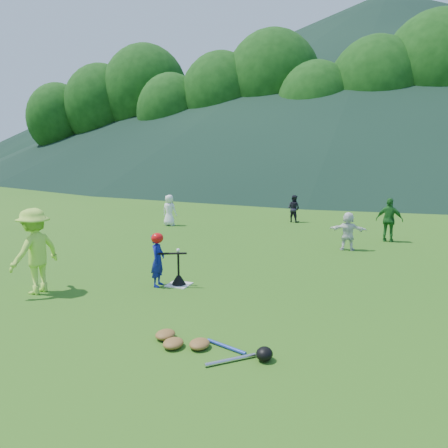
# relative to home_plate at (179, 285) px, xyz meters

# --- Properties ---
(ground) EXTENTS (120.00, 120.00, 0.00)m
(ground) POSITION_rel_home_plate_xyz_m (0.00, 0.00, -0.01)
(ground) COLOR #2A6016
(ground) RESTS_ON ground
(home_plate) EXTENTS (0.45, 0.45, 0.02)m
(home_plate) POSITION_rel_home_plate_xyz_m (0.00, 0.00, 0.00)
(home_plate) COLOR silver
(home_plate) RESTS_ON ground
(baseball) EXTENTS (0.08, 0.08, 0.08)m
(baseball) POSITION_rel_home_plate_xyz_m (0.00, 0.00, 0.73)
(baseball) COLOR white
(baseball) RESTS_ON batting_tee
(batter_child) EXTENTS (0.32, 0.43, 1.08)m
(batter_child) POSITION_rel_home_plate_xyz_m (-0.36, -0.20, 0.53)
(batter_child) COLOR navy
(batter_child) RESTS_ON ground
(adult_coach) EXTENTS (0.71, 1.12, 1.66)m
(adult_coach) POSITION_rel_home_plate_xyz_m (-2.33, -1.46, 0.82)
(adult_coach) COLOR #AFE944
(adult_coach) RESTS_ON ground
(fielder_a) EXTENTS (0.58, 0.40, 1.16)m
(fielder_a) POSITION_rel_home_plate_xyz_m (-3.82, 6.50, 0.57)
(fielder_a) COLOR white
(fielder_a) RESTS_ON ground
(fielder_b) EXTENTS (0.62, 0.54, 1.07)m
(fielder_b) POSITION_rel_home_plate_xyz_m (0.30, 9.06, 0.52)
(fielder_b) COLOR black
(fielder_b) RESTS_ON ground
(fielder_c) EXTENTS (0.81, 0.39, 1.34)m
(fielder_c) POSITION_rel_home_plate_xyz_m (3.88, 6.38, 0.66)
(fielder_c) COLOR #1E6421
(fielder_c) RESTS_ON ground
(fielder_d) EXTENTS (1.03, 0.39, 1.08)m
(fielder_d) POSITION_rel_home_plate_xyz_m (2.85, 4.69, 0.53)
(fielder_d) COLOR silver
(fielder_d) RESTS_ON ground
(batting_tee) EXTENTS (0.30, 0.30, 0.68)m
(batting_tee) POSITION_rel_home_plate_xyz_m (0.00, 0.00, 0.12)
(batting_tee) COLOR black
(batting_tee) RESTS_ON home_plate
(batter_gear) EXTENTS (0.72, 0.28, 0.44)m
(batter_gear) POSITION_rel_home_plate_xyz_m (-0.34, -0.20, 0.97)
(batter_gear) COLOR red
(batter_gear) RESTS_ON ground
(equipment_pile) EXTENTS (1.80, 0.77, 0.19)m
(equipment_pile) POSITION_rel_home_plate_xyz_m (1.65, -2.52, 0.06)
(equipment_pile) COLOR olive
(equipment_pile) RESTS_ON ground
(outfield_fence) EXTENTS (70.07, 0.08, 1.33)m
(outfield_fence) POSITION_rel_home_plate_xyz_m (0.00, 28.00, 0.69)
(outfield_fence) COLOR gray
(outfield_fence) RESTS_ON ground
(tree_line) EXTENTS (70.04, 11.40, 14.82)m
(tree_line) POSITION_rel_home_plate_xyz_m (0.20, 33.83, 8.20)
(tree_line) COLOR #382314
(tree_line) RESTS_ON ground
(distant_hills) EXTENTS (155.00, 140.00, 32.00)m
(distant_hills) POSITION_rel_home_plate_xyz_m (-7.63, 81.81, 14.97)
(distant_hills) COLOR black
(distant_hills) RESTS_ON ground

